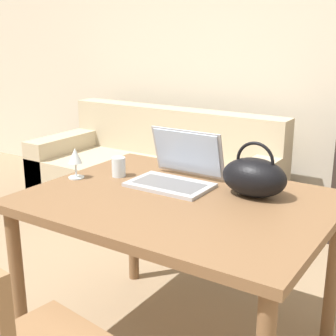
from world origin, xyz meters
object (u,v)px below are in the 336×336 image
object	(u,v)px
couch	(155,179)
wine_glass	(75,158)
laptop	(178,169)
handbag	(254,177)
drinking_glass	(119,167)

from	to	relation	value
couch	wine_glass	xyz separation A→B (m)	(0.52, -1.40, 0.57)
laptop	handbag	xyz separation A→B (m)	(0.37, 0.02, 0.02)
couch	handbag	size ratio (longest dim) A/B	6.99
couch	drinking_glass	world-z (taller)	drinking_glass
couch	drinking_glass	size ratio (longest dim) A/B	20.95
drinking_glass	wine_glass	xyz separation A→B (m)	(-0.15, -0.13, 0.05)
couch	wine_glass	distance (m)	1.60
laptop	handbag	distance (m)	0.37
laptop	drinking_glass	size ratio (longest dim) A/B	3.93
handbag	couch	bearing A→B (deg)	138.48
drinking_glass	handbag	bearing A→B (deg)	7.93
drinking_glass	couch	bearing A→B (deg)	117.87
wine_glass	handbag	world-z (taller)	handbag
couch	handbag	bearing A→B (deg)	-41.52
couch	laptop	size ratio (longest dim) A/B	5.33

